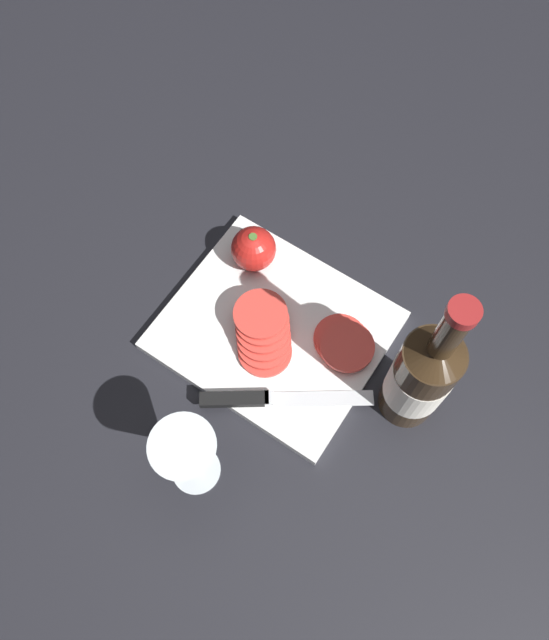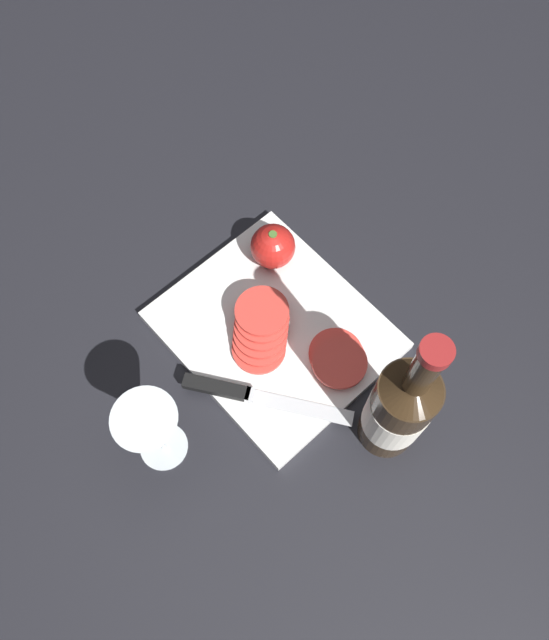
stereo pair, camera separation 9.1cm
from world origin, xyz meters
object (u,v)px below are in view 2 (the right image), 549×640
at_px(tomato_slice_stack_far, 261,329).
at_px(wine_bottle, 399,409).
at_px(wine_glass, 151,428).
at_px(knife, 235,392).
at_px(tomato_slice_stack_near, 338,358).
at_px(whole_tomato, 273,246).

bearing_deg(tomato_slice_stack_far, wine_bottle, -170.72).
height_order(wine_bottle, tomato_slice_stack_far, wine_bottle).
xyz_separation_m(wine_glass, knife, (-0.01, -0.12, -0.08)).
bearing_deg(tomato_slice_stack_near, knife, 66.27).
height_order(wine_bottle, whole_tomato, wine_bottle).
bearing_deg(knife, wine_bottle, -0.24).
bearing_deg(wine_bottle, tomato_slice_stack_near, -9.10).
height_order(wine_bottle, wine_glass, wine_bottle).
relative_size(whole_tomato, knife, 0.33).
xyz_separation_m(wine_glass, tomato_slice_stack_far, (0.03, -0.21, -0.07)).
bearing_deg(wine_glass, tomato_slice_stack_far, -81.85).
bearing_deg(wine_glass, wine_bottle, -127.97).
distance_m(whole_tomato, knife, 0.23).
relative_size(whole_tomato, tomato_slice_stack_far, 0.61).
bearing_deg(whole_tomato, tomato_slice_stack_near, 166.37).
bearing_deg(knife, whole_tomato, 89.17).
distance_m(wine_bottle, wine_glass, 0.32).
bearing_deg(wine_bottle, whole_tomato, -11.92).
distance_m(wine_glass, tomato_slice_stack_near, 0.29).
bearing_deg(wine_bottle, wine_glass, 52.03).
bearing_deg(wine_glass, whole_tomato, -69.59).
xyz_separation_m(wine_bottle, knife, (0.18, 0.13, -0.09)).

